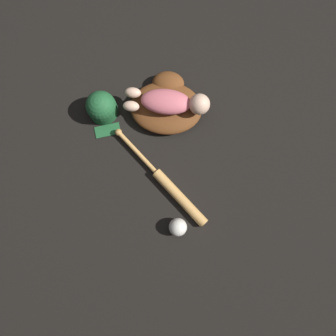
{
  "coord_description": "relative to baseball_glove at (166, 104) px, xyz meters",
  "views": [
    {
      "loc": [
        -0.05,
        -0.51,
        1.46
      ],
      "look_at": [
        -0.05,
        -0.26,
        0.07
      ],
      "focal_mm": 35.0,
      "sensor_mm": 36.0,
      "label": 1
    }
  ],
  "objects": [
    {
      "name": "ground_plane",
      "position": [
        0.05,
        -0.04,
        -0.04
      ],
      "size": [
        6.0,
        6.0,
        0.0
      ],
      "primitive_type": "plane",
      "color": "black"
    },
    {
      "name": "baseball_cap",
      "position": [
        -0.29,
        -0.02,
        0.02
      ],
      "size": [
        0.15,
        0.2,
        0.14
      ],
      "color": "#1E562D",
      "rests_on": "ground"
    },
    {
      "name": "baby_figure",
      "position": [
        0.02,
        -0.02,
        0.08
      ],
      "size": [
        0.38,
        0.15,
        0.09
      ],
      "color": "#D16670",
      "rests_on": "baseball_glove"
    },
    {
      "name": "baseball_bat",
      "position": [
        0.01,
        -0.39,
        -0.02
      ],
      "size": [
        0.41,
        0.45,
        0.04
      ],
      "color": "tan",
      "rests_on": "ground"
    },
    {
      "name": "baseball_glove",
      "position": [
        0.0,
        0.0,
        0.0
      ],
      "size": [
        0.35,
        0.33,
        0.08
      ],
      "color": "brown",
      "rests_on": "ground"
    },
    {
      "name": "baseball",
      "position": [
        0.04,
        -0.56,
        0.0
      ],
      "size": [
        0.08,
        0.08,
        0.08
      ],
      "color": "silver",
      "rests_on": "ground"
    }
  ]
}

